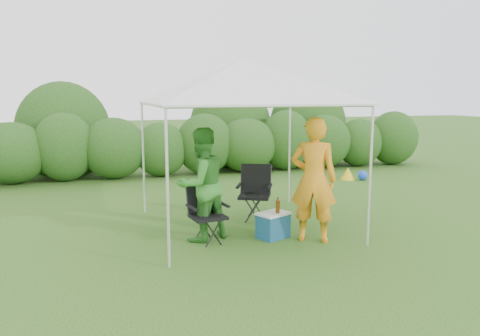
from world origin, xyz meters
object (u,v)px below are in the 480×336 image
object	(u,v)px
canopy	(243,82)
chair_left	(206,208)
cooler	(273,225)
woman	(201,184)
chair_right	(255,188)
man	(314,180)

from	to	relation	value
canopy	chair_left	xyz separation A→B (m)	(-0.78, -0.54, -1.95)
canopy	cooler	distance (m)	2.38
chair_left	cooler	distance (m)	1.11
canopy	woman	world-z (taller)	canopy
chair_right	woman	bearing A→B (deg)	-116.36
woman	cooler	world-z (taller)	woman
woman	chair_left	bearing A→B (deg)	96.62
canopy	man	world-z (taller)	canopy
man	chair_right	bearing A→B (deg)	-43.57
chair_left	woman	size ratio (longest dim) A/B	0.52
canopy	cooler	world-z (taller)	canopy
canopy	chair_left	bearing A→B (deg)	-145.17
chair_right	cooler	xyz separation A→B (m)	(-0.11, -1.20, -0.35)
man	woman	size ratio (longest dim) A/B	1.10
chair_left	woman	bearing A→B (deg)	110.51
chair_right	cooler	size ratio (longest dim) A/B	1.67
man	cooler	world-z (taller)	man
canopy	chair_right	distance (m)	2.00
cooler	woman	bearing A→B (deg)	142.37
chair_right	cooler	distance (m)	1.25
chair_left	woman	xyz separation A→B (m)	(-0.05, 0.08, 0.36)
chair_left	man	bearing A→B (deg)	-26.38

